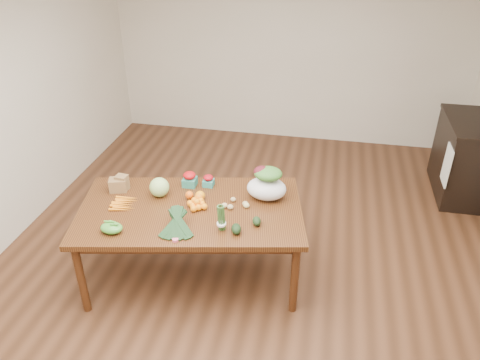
% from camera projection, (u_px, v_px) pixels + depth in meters
% --- Properties ---
extents(floor, '(6.00, 6.00, 0.00)m').
position_uv_depth(floor, '(250.00, 262.00, 4.62)').
color(floor, '#56321D').
rests_on(floor, ground).
extents(room_walls, '(5.02, 6.02, 2.70)m').
position_uv_depth(room_walls, '(252.00, 138.00, 3.94)').
color(room_walls, silver).
rests_on(room_walls, floor).
extents(dining_table, '(2.12, 1.44, 0.75)m').
position_uv_depth(dining_table, '(193.00, 242.00, 4.28)').
color(dining_table, '#543013').
rests_on(dining_table, floor).
extents(cabinet, '(0.52, 1.02, 0.94)m').
position_uv_depth(cabinet, '(463.00, 158.00, 5.52)').
color(cabinet, black).
rests_on(cabinet, floor).
extents(dish_towel, '(0.02, 0.28, 0.45)m').
position_uv_depth(dish_towel, '(447.00, 165.00, 5.19)').
color(dish_towel, white).
rests_on(dish_towel, cabinet).
extents(paper_bag, '(0.24, 0.21, 0.15)m').
position_uv_depth(paper_bag, '(118.00, 184.00, 4.31)').
color(paper_bag, olive).
rests_on(paper_bag, dining_table).
extents(cabbage, '(0.18, 0.18, 0.18)m').
position_uv_depth(cabbage, '(159.00, 187.00, 4.23)').
color(cabbage, '#B5D47A').
rests_on(cabbage, dining_table).
extents(strawberry_basket_a, '(0.15, 0.15, 0.11)m').
position_uv_depth(strawberry_basket_a, '(190.00, 180.00, 4.40)').
color(strawberry_basket_a, red).
rests_on(strawberry_basket_a, dining_table).
extents(strawberry_basket_b, '(0.11, 0.11, 0.09)m').
position_uv_depth(strawberry_basket_b, '(208.00, 182.00, 4.41)').
color(strawberry_basket_b, '#AD0B1D').
rests_on(strawberry_basket_b, dining_table).
extents(orange_a, '(0.07, 0.07, 0.07)m').
position_uv_depth(orange_a, '(189.00, 195.00, 4.22)').
color(orange_a, orange).
rests_on(orange_a, dining_table).
extents(orange_b, '(0.09, 0.09, 0.09)m').
position_uv_depth(orange_b, '(200.00, 196.00, 4.19)').
color(orange_b, orange).
rests_on(orange_b, dining_table).
extents(orange_c, '(0.08, 0.08, 0.08)m').
position_uv_depth(orange_c, '(199.00, 197.00, 4.17)').
color(orange_c, orange).
rests_on(orange_c, dining_table).
extents(mandarin_cluster, '(0.21, 0.21, 0.09)m').
position_uv_depth(mandarin_cluster, '(197.00, 203.00, 4.08)').
color(mandarin_cluster, orange).
rests_on(mandarin_cluster, dining_table).
extents(carrots, '(0.26, 0.28, 0.03)m').
position_uv_depth(carrots, '(124.00, 203.00, 4.14)').
color(carrots, orange).
rests_on(carrots, dining_table).
extents(snap_pea_bag, '(0.18, 0.14, 0.08)m').
position_uv_depth(snap_pea_bag, '(112.00, 228.00, 3.78)').
color(snap_pea_bag, '#529A34').
rests_on(snap_pea_bag, dining_table).
extents(kale_bunch, '(0.39, 0.46, 0.16)m').
position_uv_depth(kale_bunch, '(176.00, 225.00, 3.74)').
color(kale_bunch, black).
rests_on(kale_bunch, dining_table).
extents(asparagus_bundle, '(0.10, 0.13, 0.26)m').
position_uv_depth(asparagus_bundle, '(221.00, 218.00, 3.76)').
color(asparagus_bundle, '#467937').
rests_on(asparagus_bundle, dining_table).
extents(potato_a, '(0.05, 0.05, 0.05)m').
position_uv_depth(potato_a, '(225.00, 205.00, 4.09)').
color(potato_a, '#DEB180').
rests_on(potato_a, dining_table).
extents(potato_b, '(0.06, 0.05, 0.05)m').
position_uv_depth(potato_b, '(230.00, 207.00, 4.07)').
color(potato_b, tan).
rests_on(potato_b, dining_table).
extents(potato_c, '(0.05, 0.05, 0.05)m').
position_uv_depth(potato_c, '(245.00, 204.00, 4.12)').
color(potato_c, tan).
rests_on(potato_c, dining_table).
extents(potato_d, '(0.05, 0.04, 0.04)m').
position_uv_depth(potato_d, '(233.00, 199.00, 4.18)').
color(potato_d, tan).
rests_on(potato_d, dining_table).
extents(potato_e, '(0.05, 0.05, 0.05)m').
position_uv_depth(potato_e, '(246.00, 205.00, 4.09)').
color(potato_e, '#D9C97D').
rests_on(potato_e, dining_table).
extents(avocado_a, '(0.11, 0.13, 0.08)m').
position_uv_depth(avocado_a, '(236.00, 229.00, 3.77)').
color(avocado_a, black).
rests_on(avocado_a, dining_table).
extents(avocado_b, '(0.10, 0.12, 0.07)m').
position_uv_depth(avocado_b, '(257.00, 221.00, 3.87)').
color(avocado_b, black).
rests_on(avocado_b, dining_table).
extents(salad_bag, '(0.40, 0.33, 0.28)m').
position_uv_depth(salad_bag, '(267.00, 185.00, 4.17)').
color(salad_bag, white).
rests_on(salad_bag, dining_table).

